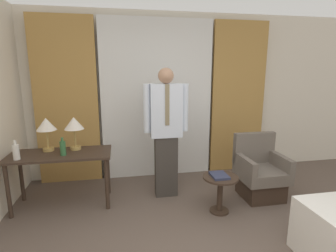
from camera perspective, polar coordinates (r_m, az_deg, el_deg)
The scene contains 13 objects.
wall_back at distance 4.45m, azimuth -2.58°, elevation 6.56°, with size 10.00×0.06×2.70m.
curtain_sheer_center at distance 4.33m, azimuth -2.32°, elevation 5.61°, with size 1.82×0.06×2.58m.
curtain_drape_left at distance 4.36m, azimuth -21.22°, elevation 4.84°, with size 0.95×0.06×2.58m.
curtain_drape_right at distance 4.75m, azimuth 14.98°, elevation 5.79°, with size 0.95×0.06×2.58m.
desk at distance 3.72m, azimuth -22.28°, elevation -6.99°, with size 1.28×0.58×0.72m.
table_lamp_left at distance 3.78m, azimuth -24.98°, elevation 0.00°, with size 0.26×0.26×0.45m.
table_lamp_right at distance 3.71m, azimuth -19.78°, elevation 0.21°, with size 0.26×0.26×0.45m.
bottle_near_edge at distance 3.64m, azimuth -30.18°, elevation -4.83°, with size 0.08×0.08×0.24m.
bottle_by_lamp at distance 3.57m, azimuth -21.91°, elevation -4.45°, with size 0.07×0.07×0.23m.
person at distance 3.62m, azimuth -0.44°, elevation -0.47°, with size 0.62×0.21×1.81m.
armchair at distance 4.00m, azimuth 19.37°, elevation -9.87°, with size 0.62×0.60×0.89m.
side_table at distance 3.45m, azimuth 11.29°, elevation -13.04°, with size 0.44×0.44×0.48m.
book at distance 3.37m, azimuth 11.08°, elevation -10.53°, with size 0.20×0.25×0.03m.
Camera 1 is at (-0.63, -1.58, 1.78)m, focal length 28.00 mm.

